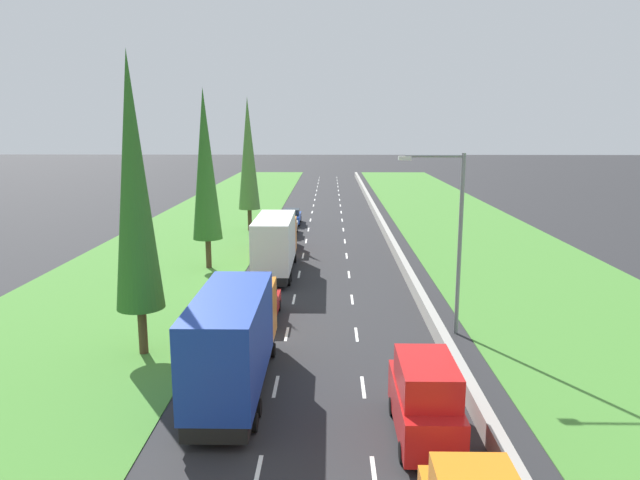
% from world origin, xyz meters
% --- Properties ---
extents(ground_plane, '(300.00, 300.00, 0.00)m').
position_xyz_m(ground_plane, '(0.00, 60.00, 0.00)').
color(ground_plane, '#28282B').
rests_on(ground_plane, ground).
extents(grass_verge_left, '(14.00, 140.00, 0.04)m').
position_xyz_m(grass_verge_left, '(-12.65, 60.00, 0.02)').
color(grass_verge_left, '#478433').
rests_on(grass_verge_left, ground).
extents(grass_verge_right, '(14.00, 140.00, 0.04)m').
position_xyz_m(grass_verge_right, '(14.35, 60.00, 0.02)').
color(grass_verge_right, '#478433').
rests_on(grass_verge_right, ground).
extents(median_barrier, '(0.44, 120.00, 0.85)m').
position_xyz_m(median_barrier, '(5.70, 60.00, 0.42)').
color(median_barrier, '#9E9B93').
rests_on(median_barrier, ground).
extents(lane_markings, '(3.64, 116.00, 0.01)m').
position_xyz_m(lane_markings, '(0.00, 60.00, 0.01)').
color(lane_markings, white).
rests_on(lane_markings, ground).
extents(blue_box_truck_left_lane, '(2.46, 9.40, 4.18)m').
position_xyz_m(blue_box_truck_left_lane, '(-3.28, 20.57, 2.18)').
color(blue_box_truck_left_lane, black).
rests_on(blue_box_truck_left_lane, ground).
extents(red_sedan_left_lane, '(1.82, 4.50, 1.64)m').
position_xyz_m(red_sedan_left_lane, '(-3.28, 29.31, 0.81)').
color(red_sedan_left_lane, red).
rests_on(red_sedan_left_lane, ground).
extents(white_box_truck_left_lane, '(2.46, 9.40, 4.18)m').
position_xyz_m(white_box_truck_left_lane, '(-3.38, 39.11, 2.18)').
color(white_box_truck_left_lane, black).
rests_on(white_box_truck_left_lane, ground).
extents(maroon_van_left_lane, '(1.96, 4.90, 2.82)m').
position_xyz_m(maroon_van_left_lane, '(-3.73, 47.92, 1.40)').
color(maroon_van_left_lane, maroon).
rests_on(maroon_van_left_lane, ground).
extents(silver_sedan_left_lane, '(1.82, 4.50, 1.64)m').
position_xyz_m(silver_sedan_left_lane, '(-3.65, 54.17, 0.81)').
color(silver_sedan_left_lane, silver).
rests_on(silver_sedan_left_lane, ground).
extents(blue_sedan_left_lane, '(1.82, 4.50, 1.64)m').
position_xyz_m(blue_sedan_left_lane, '(-3.61, 60.34, 0.81)').
color(blue_sedan_left_lane, '#1E47B7').
rests_on(blue_sedan_left_lane, ground).
extents(red_van_right_lane, '(1.96, 4.90, 2.82)m').
position_xyz_m(red_van_right_lane, '(3.56, 17.16, 1.40)').
color(red_van_right_lane, red).
rests_on(red_van_right_lane, ground).
extents(poplar_tree_second, '(2.14, 2.14, 13.46)m').
position_xyz_m(poplar_tree_second, '(-8.11, 24.36, 7.78)').
color(poplar_tree_second, '#4C3823').
rests_on(poplar_tree_second, ground).
extents(poplar_tree_third, '(2.12, 2.12, 12.92)m').
position_xyz_m(poplar_tree_third, '(-8.46, 40.76, 7.51)').
color(poplar_tree_third, '#4C3823').
rests_on(poplar_tree_third, ground).
extents(poplar_tree_fourth, '(2.12, 2.12, 12.99)m').
position_xyz_m(poplar_tree_fourth, '(-7.54, 56.26, 7.55)').
color(poplar_tree_fourth, '#4C3823').
rests_on(poplar_tree_fourth, ground).
extents(street_light_mast, '(3.20, 0.28, 9.00)m').
position_xyz_m(street_light_mast, '(6.41, 27.28, 5.23)').
color(street_light_mast, gray).
rests_on(street_light_mast, ground).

